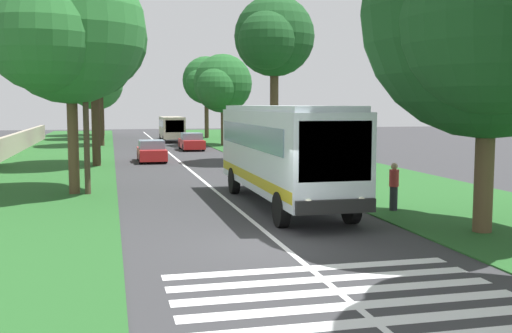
% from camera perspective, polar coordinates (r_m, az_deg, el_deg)
% --- Properties ---
extents(ground, '(160.00, 160.00, 0.00)m').
position_cam_1_polar(ground, '(16.54, 2.50, -7.41)').
color(ground, '#333335').
extents(grass_verge_left, '(120.00, 8.00, 0.04)m').
position_cam_1_polar(grass_verge_left, '(30.95, -20.30, -1.53)').
color(grass_verge_left, '#235623').
rests_on(grass_verge_left, ground).
extents(grass_verge_right, '(120.00, 8.00, 0.04)m').
position_cam_1_polar(grass_verge_right, '(33.20, 9.05, -0.77)').
color(grass_verge_right, '#235623').
rests_on(grass_verge_right, ground).
extents(centre_line, '(110.00, 0.16, 0.01)m').
position_cam_1_polar(centre_line, '(31.03, -5.09, -1.20)').
color(centre_line, silver).
rests_on(centre_line, ground).
extents(coach_bus, '(11.16, 2.62, 3.73)m').
position_cam_1_polar(coach_bus, '(22.80, 2.49, 1.69)').
color(coach_bus, silver).
rests_on(coach_bus, ground).
extents(zebra_crossing, '(5.85, 6.80, 0.01)m').
position_cam_1_polar(zebra_crossing, '(11.98, 9.22, -12.64)').
color(zebra_crossing, silver).
rests_on(zebra_crossing, ground).
extents(trailing_car_0, '(4.30, 1.78, 1.43)m').
position_cam_1_polar(trailing_car_0, '(41.02, -9.69, 1.37)').
color(trailing_car_0, '#B21E1E').
rests_on(trailing_car_0, ground).
extents(trailing_car_1, '(4.30, 1.78, 1.43)m').
position_cam_1_polar(trailing_car_1, '(51.04, -6.02, 2.28)').
color(trailing_car_1, '#B21E1E').
rests_on(trailing_car_1, ground).
extents(trailing_minibus_0, '(6.00, 2.14, 2.53)m').
position_cam_1_polar(trailing_minibus_0, '(62.30, -7.85, 3.70)').
color(trailing_minibus_0, '#BFB299').
rests_on(trailing_minibus_0, ground).
extents(roadside_tree_left_0, '(7.06, 5.80, 8.91)m').
position_cam_1_polar(roadside_tree_left_0, '(68.42, -14.83, 7.39)').
color(roadside_tree_left_0, '#3D2D1E').
rests_on(roadside_tree_left_0, grass_verge_left).
extents(roadside_tree_left_1, '(8.23, 6.57, 10.90)m').
position_cam_1_polar(roadside_tree_left_1, '(38.75, -15.21, 11.13)').
color(roadside_tree_left_1, '#3D2D1E').
rests_on(roadside_tree_left_1, grass_verge_left).
extents(roadside_tree_left_2, '(7.54, 6.30, 11.12)m').
position_cam_1_polar(roadside_tree_left_2, '(76.42, -14.44, 8.69)').
color(roadside_tree_left_2, '#4C3826').
rests_on(roadside_tree_left_2, grass_verge_left).
extents(roadside_tree_left_3, '(7.69, 6.20, 9.94)m').
position_cam_1_polar(roadside_tree_left_3, '(26.85, -17.35, 11.77)').
color(roadside_tree_left_3, brown).
rests_on(roadside_tree_left_3, grass_verge_left).
extents(roadside_tree_left_4, '(7.12, 5.66, 10.22)m').
position_cam_1_polar(roadside_tree_left_4, '(57.43, -14.45, 9.09)').
color(roadside_tree_left_4, '#3D2D1E').
rests_on(roadside_tree_left_4, grass_verge_left).
extents(roadside_tree_right_0, '(6.76, 5.35, 8.31)m').
position_cam_1_polar(roadside_tree_right_0, '(56.58, -3.28, 7.54)').
color(roadside_tree_right_0, '#4C3826').
rests_on(roadside_tree_right_0, grass_verge_right).
extents(roadside_tree_right_1, '(6.11, 5.31, 9.06)m').
position_cam_1_polar(roadside_tree_right_1, '(68.96, -4.76, 7.89)').
color(roadside_tree_right_1, '#4C3826').
rests_on(roadside_tree_right_1, grass_verge_right).
extents(roadside_tree_right_3, '(6.34, 5.20, 10.68)m').
position_cam_1_polar(roadside_tree_right_3, '(40.04, 1.49, 11.78)').
color(roadside_tree_right_3, '#4C3826').
rests_on(roadside_tree_right_3, grass_verge_right).
extents(roadside_tree_right_4, '(8.81, 7.36, 10.09)m').
position_cam_1_polar(roadside_tree_right_4, '(19.08, 20.35, 12.88)').
color(roadside_tree_right_4, brown).
rests_on(roadside_tree_right_4, grass_verge_right).
extents(utility_pole, '(0.24, 1.40, 7.82)m').
position_cam_1_polar(utility_pole, '(26.35, -15.60, 6.28)').
color(utility_pole, '#473828').
rests_on(utility_pole, grass_verge_left).
extents(pedestrian, '(0.34, 0.34, 1.69)m').
position_cam_1_polar(pedestrian, '(22.16, 12.71, -1.78)').
color(pedestrian, '#26262D').
rests_on(pedestrian, grass_verge_right).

